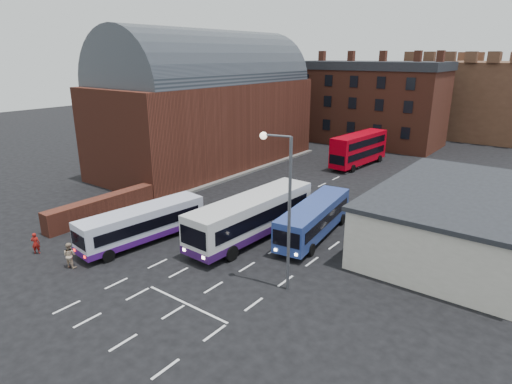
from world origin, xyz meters
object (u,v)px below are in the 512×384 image
Objects in this scene: bus_red_double at (359,149)px; street_lamp at (284,199)px; bus_blue at (314,217)px; bus_white_outbound at (143,222)px; bus_white_inbound at (252,214)px; pedestrian_beige at (70,255)px; pedestrian_red at (36,243)px.

street_lamp reaches higher than bus_red_double.
bus_white_outbound is at bearing 33.74° from bus_blue.
bus_red_double is 31.38m from street_lamp.
bus_red_double is 1.10× the size of street_lamp.
pedestrian_beige is at bearing 61.18° from bus_white_inbound.
bus_white_inbound is at bearing 101.57° from bus_red_double.
bus_white_outbound is 7.27m from pedestrian_red.
street_lamp reaches higher than bus_white_inbound.
bus_white_outbound reaches higher than pedestrian_beige.
bus_red_double is 6.55× the size of pedestrian_red.
bus_white_inbound is 1.29× the size of street_lamp.
street_lamp is at bearing -171.81° from pedestrian_beige.
bus_blue is at bearing -137.94° from bus_white_inbound.
pedestrian_beige is (-10.12, -13.76, -0.70)m from bus_blue.
pedestrian_beige is at bearing 140.73° from pedestrian_red.
pedestrian_beige is (-6.55, -10.80, -1.04)m from bus_white_inbound.
bus_blue is (3.57, 2.96, -0.34)m from bus_white_inbound.
bus_blue is 5.77× the size of pedestrian_beige.
bus_white_inbound is 8.36m from street_lamp.
street_lamp is at bearing 9.99° from bus_white_outbound.
bus_white_outbound is 0.82× the size of bus_white_inbound.
pedestrian_beige is (-3.67, -36.04, -1.26)m from bus_red_double.
bus_red_double is at bearing -81.08° from bus_white_inbound.
bus_white_outbound is 12.46m from street_lamp.
bus_white_outbound is at bearing 89.39° from bus_red_double.
bus_white_inbound is 1.20× the size of bus_blue.
street_lamp is (2.29, -7.67, 4.00)m from bus_blue.
bus_white_inbound is at bearing -177.08° from pedestrian_red.
bus_red_double is 36.25m from pedestrian_beige.
bus_white_outbound is 6.35× the size of pedestrian_red.
bus_blue is at bearing -178.85° from pedestrian_red.
bus_white_outbound is 12.64m from bus_blue.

